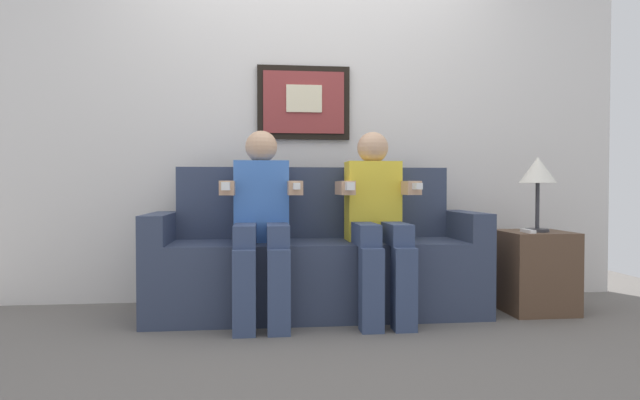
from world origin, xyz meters
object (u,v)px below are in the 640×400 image
side_table_right (535,271)px  table_lamp (538,173)px  person_on_left (261,216)px  couch (317,262)px  person_on_right (377,216)px  spare_remote_on_table (528,231)px

side_table_right → table_lamp: table_lamp is taller
side_table_right → person_on_left: bearing=-177.9°
couch → person_on_left: bearing=-153.6°
person_on_right → spare_remote_on_table: size_ratio=8.54×
side_table_right → table_lamp: (-0.00, -0.03, 0.61)m
person_on_left → spare_remote_on_table: 1.60m
person_on_right → table_lamp: bearing=1.6°
table_lamp → person_on_right: bearing=-178.4°
person_on_left → person_on_right: (0.67, 0.00, 0.00)m
side_table_right → spare_remote_on_table: size_ratio=3.85×
person_on_left → table_lamp: bearing=0.9°
person_on_left → table_lamp: person_on_left is taller
spare_remote_on_table → side_table_right: bearing=44.9°
couch → person_on_left: person_on_left is taller
couch → person_on_right: size_ratio=1.81×
person_on_left → side_table_right: 1.73m
couch → side_table_right: (1.35, -0.11, -0.06)m
side_table_right → spare_remote_on_table: spare_remote_on_table is taller
person_on_right → side_table_right: size_ratio=2.22×
person_on_right → spare_remote_on_table: 0.92m
couch → table_lamp: bearing=-5.9°
person_on_right → spare_remote_on_table: person_on_right is taller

